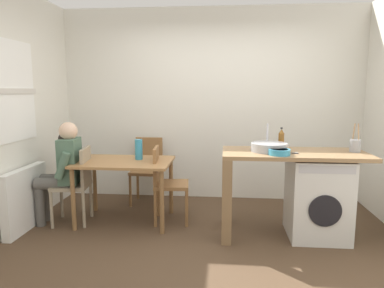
% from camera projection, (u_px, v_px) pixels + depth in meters
% --- Properties ---
extents(ground_plane, '(5.46, 5.46, 0.00)m').
position_uv_depth(ground_plane, '(203.00, 247.00, 3.55)').
color(ground_plane, '#4C3826').
extents(wall_back, '(4.60, 0.10, 2.70)m').
position_uv_depth(wall_back, '(211.00, 105.00, 5.06)').
color(wall_back, silver).
rests_on(wall_back, ground_plane).
extents(radiator, '(0.10, 0.80, 0.70)m').
position_uv_depth(radiator, '(25.00, 199.00, 3.97)').
color(radiator, white).
rests_on(radiator, ground_plane).
extents(dining_table, '(1.10, 0.76, 0.74)m').
position_uv_depth(dining_table, '(125.00, 169.00, 4.16)').
color(dining_table, '#9E7042').
rests_on(dining_table, ground_plane).
extents(chair_person_seat, '(0.45, 0.45, 0.90)m').
position_uv_depth(chair_person_seat, '(77.00, 181.00, 4.15)').
color(chair_person_seat, gray).
rests_on(chair_person_seat, ground_plane).
extents(chair_opposite, '(0.44, 0.44, 0.90)m').
position_uv_depth(chair_opposite, '(165.00, 180.00, 4.18)').
color(chair_opposite, olive).
rests_on(chair_opposite, ground_plane).
extents(chair_spare_by_wall, '(0.41, 0.41, 0.90)m').
position_uv_depth(chair_spare_by_wall, '(148.00, 166.00, 4.94)').
color(chair_spare_by_wall, olive).
rests_on(chair_spare_by_wall, ground_plane).
extents(seated_person, '(0.53, 0.53, 1.20)m').
position_uv_depth(seated_person, '(63.00, 167.00, 4.11)').
color(seated_person, '#595651').
rests_on(seated_person, ground_plane).
extents(kitchen_counter, '(1.50, 0.68, 0.92)m').
position_uv_depth(kitchen_counter, '(273.00, 166.00, 3.76)').
color(kitchen_counter, olive).
rests_on(kitchen_counter, ground_plane).
extents(washing_machine, '(0.60, 0.61, 0.86)m').
position_uv_depth(washing_machine, '(317.00, 197.00, 3.76)').
color(washing_machine, silver).
rests_on(washing_machine, ground_plane).
extents(sink_basin, '(0.38, 0.38, 0.09)m').
position_uv_depth(sink_basin, '(269.00, 147.00, 3.73)').
color(sink_basin, '#9EA0A5').
rests_on(sink_basin, kitchen_counter).
extents(tap, '(0.02, 0.02, 0.28)m').
position_uv_depth(tap, '(267.00, 136.00, 3.89)').
color(tap, '#B2B2B7').
rests_on(tap, kitchen_counter).
extents(bottle_tall_green, '(0.06, 0.06, 0.23)m').
position_uv_depth(bottle_tall_green, '(281.00, 139.00, 3.95)').
color(bottle_tall_green, brown).
rests_on(bottle_tall_green, kitchen_counter).
extents(mixing_bowl, '(0.22, 0.22, 0.06)m').
position_uv_depth(mixing_bowl, '(279.00, 152.00, 3.53)').
color(mixing_bowl, teal).
rests_on(mixing_bowl, kitchen_counter).
extents(utensil_crock, '(0.11, 0.11, 0.30)m').
position_uv_depth(utensil_crock, '(355.00, 145.00, 3.69)').
color(utensil_crock, gray).
rests_on(utensil_crock, kitchen_counter).
extents(vase, '(0.09, 0.09, 0.24)m').
position_uv_depth(vase, '(139.00, 149.00, 4.22)').
color(vase, teal).
rests_on(vase, dining_table).
extents(scissors, '(0.15, 0.06, 0.01)m').
position_uv_depth(scissors, '(291.00, 153.00, 3.62)').
color(scissors, '#B2B2B7').
rests_on(scissors, kitchen_counter).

